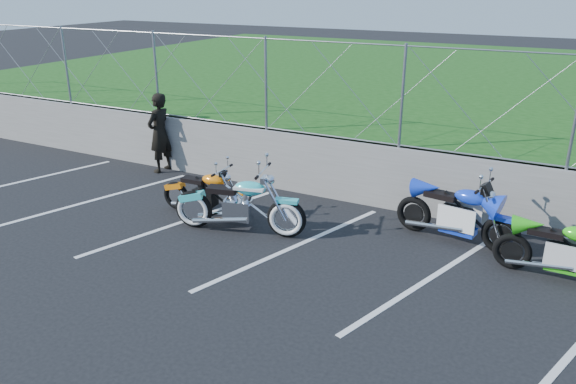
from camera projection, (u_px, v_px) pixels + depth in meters
The scene contains 10 objects.
ground at pixel (268, 270), 9.05m from camera, with size 90.00×90.00×0.00m, color black.
retaining_wall at pixel (350, 171), 11.72m from camera, with size 30.00×0.22×1.30m, color slate.
grass_field at pixel (454, 92), 20.00m from camera, with size 30.00×20.00×1.30m, color #174713.
chain_link_fence at pixel (353, 92), 11.13m from camera, with size 28.00×0.03×2.00m.
parking_lines at pixel (360, 261), 9.35m from camera, with size 18.29×4.31×0.01m.
cruiser_turquoise at pixel (241, 207), 10.25m from camera, with size 2.49×0.85×1.26m.
naked_orange at pixel (207, 195), 11.03m from camera, with size 2.03×0.69×1.01m.
sportbike_green at pixel (565, 253), 8.61m from camera, with size 2.06×0.73×1.07m.
sportbike_blue at pixel (458, 216), 9.86m from camera, with size 2.25×0.80×1.17m.
person_standing at pixel (160, 133), 13.44m from camera, with size 0.70×0.46×1.92m, color black.
Camera 1 is at (4.01, -6.95, 4.38)m, focal length 35.00 mm.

